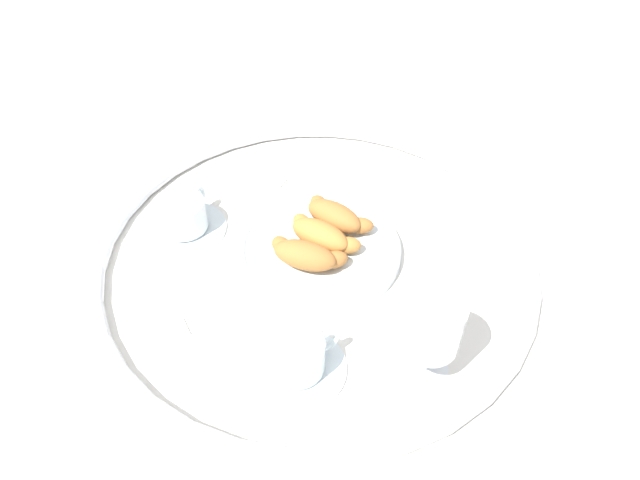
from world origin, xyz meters
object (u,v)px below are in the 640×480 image
at_px(coffee_cup_near, 184,218).
at_px(folded_napkin, 249,185).
at_px(pastry_plate, 320,248).
at_px(croissant_extra, 335,216).
at_px(croissant_large, 306,255).
at_px(sugar_packet, 170,332).
at_px(juice_glass_left, 432,328).
at_px(croissant_small, 321,235).
at_px(coffee_cup_far, 298,358).

distance_m(coffee_cup_near, folded_napkin, 0.15).
height_order(pastry_plate, croissant_extra, croissant_extra).
xyz_separation_m(croissant_large, sugar_packet, (-0.18, -0.13, -0.04)).
distance_m(croissant_large, juice_glass_left, 0.25).
distance_m(sugar_packet, folded_napkin, 0.34).
xyz_separation_m(croissant_large, croissant_extra, (0.04, 0.09, 0.00)).
bearing_deg(folded_napkin, croissant_extra, -33.87).
height_order(croissant_small, croissant_extra, same).
xyz_separation_m(juice_glass_left, sugar_packet, (-0.36, 0.03, -0.09)).
bearing_deg(coffee_cup_near, croissant_extra, 2.57).
distance_m(croissant_small, folded_napkin, 0.22).
relative_size(coffee_cup_far, sugar_packet, 2.72).
height_order(croissant_large, juice_glass_left, juice_glass_left).
xyz_separation_m(pastry_plate, coffee_cup_far, (-0.01, -0.22, 0.02)).
bearing_deg(folded_napkin, croissant_large, -58.30).
distance_m(croissant_extra, juice_glass_left, 0.29).
bearing_deg(croissant_extra, croissant_small, -113.36).
height_order(coffee_cup_near, juice_glass_left, juice_glass_left).
xyz_separation_m(pastry_plate, sugar_packet, (-0.20, -0.18, -0.01)).
relative_size(juice_glass_left, sugar_packet, 2.80).
xyz_separation_m(pastry_plate, croissant_extra, (0.02, 0.05, 0.03)).
bearing_deg(folded_napkin, pastry_plate, -47.96).
bearing_deg(pastry_plate, croissant_extra, 66.37).
xyz_separation_m(croissant_extra, folded_napkin, (-0.17, 0.11, -0.04)).
height_order(croissant_large, folded_napkin, croissant_large).
bearing_deg(croissant_large, coffee_cup_far, -88.03).
relative_size(croissant_extra, sugar_packet, 2.42).
relative_size(croissant_large, croissant_small, 1.08).
bearing_deg(pastry_plate, juice_glass_left, -52.63).
height_order(juice_glass_left, folded_napkin, juice_glass_left).
relative_size(croissant_large, juice_glass_left, 0.95).
bearing_deg(pastry_plate, coffee_cup_far, -93.30).
relative_size(croissant_small, folded_napkin, 1.11).
height_order(pastry_plate, juice_glass_left, juice_glass_left).
bearing_deg(sugar_packet, pastry_plate, 8.33).
xyz_separation_m(pastry_plate, croissant_small, (0.00, 0.00, 0.03)).
bearing_deg(folded_napkin, croissant_small, -47.16).
distance_m(croissant_large, croissant_small, 0.05).
xyz_separation_m(juice_glass_left, folded_napkin, (-0.30, 0.37, -0.09)).
bearing_deg(coffee_cup_near, croissant_large, -20.86).
bearing_deg(coffee_cup_far, croissant_extra, 82.80).
distance_m(coffee_cup_far, juice_glass_left, 0.18).
bearing_deg(croissant_small, pastry_plate, -117.86).
height_order(croissant_small, sugar_packet, croissant_small).
bearing_deg(juice_glass_left, croissant_extra, 118.13).
distance_m(croissant_large, croissant_extra, 0.10).
height_order(coffee_cup_far, folded_napkin, coffee_cup_far).
relative_size(croissant_large, folded_napkin, 1.20).
distance_m(croissant_large, coffee_cup_far, 0.18).
height_order(croissant_large, sugar_packet, croissant_large).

